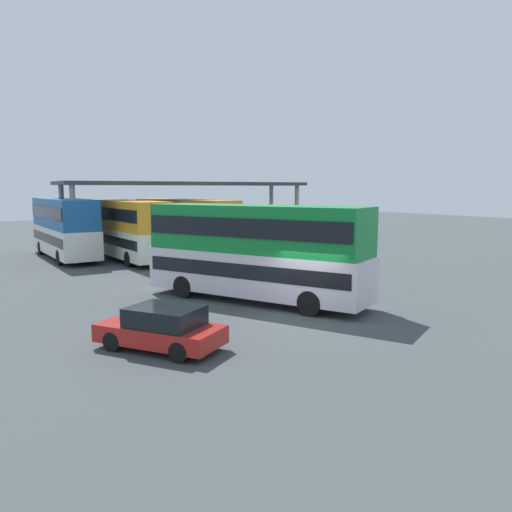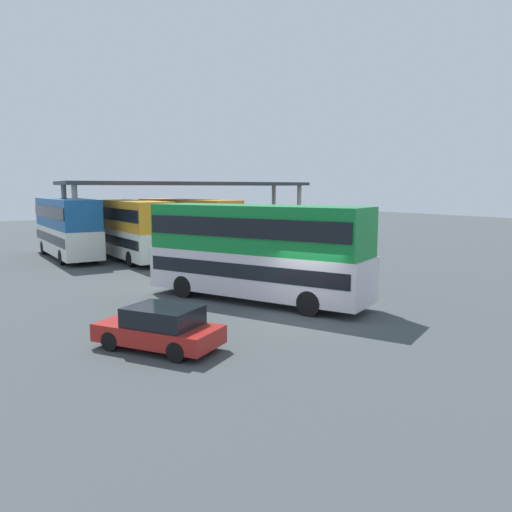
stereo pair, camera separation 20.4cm
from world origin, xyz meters
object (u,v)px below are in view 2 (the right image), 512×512
double_decker_near_canopy (67,226)px  parked_hatchback (160,328)px  double_decker_main (256,249)px  double_decker_mid_row (128,227)px  double_decker_far_right (187,224)px

double_decker_near_canopy → parked_hatchback: bearing=174.3°
double_decker_main → double_decker_mid_row: (-0.40, 15.84, -0.05)m
double_decker_near_canopy → double_decker_far_right: size_ratio=0.93×
double_decker_main → parked_hatchback: double_decker_main is taller
double_decker_main → double_decker_far_right: bearing=-40.0°
double_decker_main → parked_hatchback: size_ratio=2.45×
parked_hatchback → double_decker_near_canopy: (2.28, 22.87, 1.64)m
parked_hatchback → double_decker_near_canopy: bearing=-37.6°
parked_hatchback → double_decker_mid_row: 20.77m
parked_hatchback → double_decker_near_canopy: size_ratio=0.41×
double_decker_main → double_decker_mid_row: size_ratio=0.95×
double_decker_main → double_decker_near_canopy: 19.18m
parked_hatchback → double_decker_far_right: (10.61, 20.76, 1.58)m
double_decker_near_canopy → double_decker_far_right: 8.60m
double_decker_near_canopy → double_decker_far_right: double_decker_near_canopy is taller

